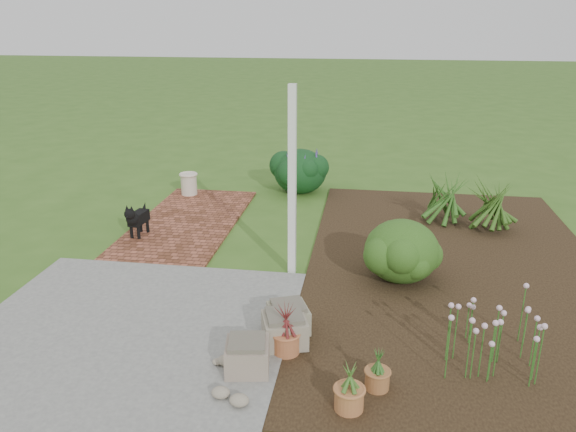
# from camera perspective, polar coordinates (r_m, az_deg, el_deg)

# --- Properties ---
(ground) EXTENTS (80.00, 80.00, 0.00)m
(ground) POSITION_cam_1_polar(r_m,az_deg,el_deg) (7.57, -1.96, -5.93)
(ground) COLOR #385F1E
(ground) RESTS_ON ground
(concrete_patio) EXTENTS (3.50, 3.50, 0.04)m
(concrete_patio) POSITION_cam_1_polar(r_m,az_deg,el_deg) (6.45, -16.15, -11.48)
(concrete_patio) COLOR slate
(concrete_patio) RESTS_ON ground
(brick_path) EXTENTS (1.60, 3.50, 0.04)m
(brick_path) POSITION_cam_1_polar(r_m,az_deg,el_deg) (9.54, -10.12, -0.56)
(brick_path) COLOR #5A2F1C
(brick_path) RESTS_ON ground
(garden_bed) EXTENTS (4.00, 7.00, 0.03)m
(garden_bed) POSITION_cam_1_polar(r_m,az_deg,el_deg) (8.00, 16.70, -5.22)
(garden_bed) COLOR black
(garden_bed) RESTS_ON ground
(veranda_post) EXTENTS (0.10, 0.10, 2.50)m
(veranda_post) POSITION_cam_1_polar(r_m,az_deg,el_deg) (7.17, 0.43, 3.30)
(veranda_post) COLOR white
(veranda_post) RESTS_ON ground
(stone_trough_near) EXTENTS (0.55, 0.55, 0.29)m
(stone_trough_near) POSITION_cam_1_polar(r_m,az_deg,el_deg) (5.96, -0.35, -11.51)
(stone_trough_near) COLOR gray
(stone_trough_near) RESTS_ON concrete_patio
(stone_trough_mid) EXTENTS (0.48, 0.48, 0.28)m
(stone_trough_mid) POSITION_cam_1_polar(r_m,az_deg,el_deg) (5.58, -4.15, -14.06)
(stone_trough_mid) COLOR gray
(stone_trough_mid) RESTS_ON concrete_patio
(stone_trough_far) EXTENTS (0.53, 0.53, 0.27)m
(stone_trough_far) POSITION_cam_1_polar(r_m,az_deg,el_deg) (6.19, 0.04, -10.36)
(stone_trough_far) COLOR gray
(stone_trough_far) RESTS_ON concrete_patio
(black_dog) EXTENTS (0.22, 0.59, 0.51)m
(black_dog) POSITION_cam_1_polar(r_m,az_deg,el_deg) (8.92, -15.10, -0.16)
(black_dog) COLOR black
(black_dog) RESTS_ON brick_path
(cream_ceramic_urn) EXTENTS (0.36, 0.36, 0.40)m
(cream_ceramic_urn) POSITION_cam_1_polar(r_m,az_deg,el_deg) (10.88, -10.04, 3.22)
(cream_ceramic_urn) COLOR beige
(cream_ceramic_urn) RESTS_ON brick_path
(evergreen_shrub) EXTENTS (1.01, 1.01, 0.82)m
(evergreen_shrub) POSITION_cam_1_polar(r_m,az_deg,el_deg) (7.37, 11.48, -3.34)
(evergreen_shrub) COLOR #1A410D
(evergreen_shrub) RESTS_ON garden_bed
(agapanthus_clump_back) EXTENTS (1.38, 1.38, 0.95)m
(agapanthus_clump_back) POSITION_cam_1_polar(r_m,az_deg,el_deg) (9.42, 19.94, 1.40)
(agapanthus_clump_back) COLOR #183C0F
(agapanthus_clump_back) RESTS_ON garden_bed
(agapanthus_clump_front) EXTENTS (1.15, 1.15, 0.92)m
(agapanthus_clump_front) POSITION_cam_1_polar(r_m,az_deg,el_deg) (9.63, 15.59, 2.15)
(agapanthus_clump_front) COLOR #113D16
(agapanthus_clump_front) RESTS_ON garden_bed
(pink_flower_patch) EXTENTS (1.09, 1.09, 0.65)m
(pink_flower_patch) POSITION_cam_1_polar(r_m,az_deg,el_deg) (5.99, 19.77, -10.74)
(pink_flower_patch) COLOR #113D0F
(pink_flower_patch) RESTS_ON garden_bed
(terracotta_pot_bronze) EXTENTS (0.35, 0.35, 0.23)m
(terracotta_pot_bronze) POSITION_cam_1_polar(r_m,az_deg,el_deg) (5.84, -0.20, -12.73)
(terracotta_pot_bronze) COLOR #AE633B
(terracotta_pot_bronze) RESTS_ON garden_bed
(terracotta_pot_small_left) EXTENTS (0.26, 0.26, 0.21)m
(terracotta_pot_small_left) POSITION_cam_1_polar(r_m,az_deg,el_deg) (5.15, 6.22, -17.95)
(terracotta_pot_small_left) COLOR #AB673A
(terracotta_pot_small_left) RESTS_ON garden_bed
(terracotta_pot_small_right) EXTENTS (0.25, 0.25, 0.19)m
(terracotta_pot_small_right) POSITION_cam_1_polar(r_m,az_deg,el_deg) (5.43, 9.05, -16.05)
(terracotta_pot_small_right) COLOR #975E33
(terracotta_pot_small_right) RESTS_ON garden_bed
(purple_flowering_bush) EXTENTS (1.27, 1.27, 0.87)m
(purple_flowering_bush) POSITION_cam_1_polar(r_m,az_deg,el_deg) (10.96, 1.25, 4.69)
(purple_flowering_bush) COLOR black
(purple_flowering_bush) RESTS_ON ground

